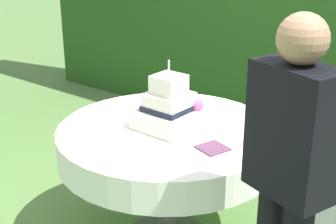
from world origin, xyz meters
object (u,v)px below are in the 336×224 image
(wedding_cake, at_px, (169,109))
(napkin_stack, at_px, (213,148))
(serving_plate_near, at_px, (102,117))
(standing_person, at_px, (289,175))
(serving_plate_far, at_px, (85,134))
(cake_table, at_px, (168,144))

(wedding_cake, relative_size, napkin_stack, 2.83)
(serving_plate_near, height_order, standing_person, standing_person)
(wedding_cake, bearing_deg, serving_plate_near, -162.42)
(serving_plate_near, distance_m, serving_plate_far, 0.28)
(napkin_stack, relative_size, standing_person, 0.09)
(cake_table, height_order, wedding_cake, wedding_cake)
(serving_plate_far, bearing_deg, serving_plate_near, 113.48)
(serving_plate_near, distance_m, standing_person, 1.41)
(serving_plate_far, height_order, standing_person, standing_person)
(serving_plate_far, distance_m, standing_person, 1.27)
(cake_table, xyz_separation_m, serving_plate_far, (-0.32, -0.37, 0.11))
(serving_plate_near, xyz_separation_m, napkin_stack, (0.80, 0.04, -0.00))
(serving_plate_near, xyz_separation_m, serving_plate_far, (0.11, -0.25, 0.00))
(serving_plate_far, height_order, napkin_stack, serving_plate_far)
(serving_plate_near, bearing_deg, napkin_stack, 2.84)
(serving_plate_near, bearing_deg, serving_plate_far, -66.52)
(cake_table, distance_m, standing_person, 1.06)
(napkin_stack, bearing_deg, serving_plate_near, -177.16)
(napkin_stack, bearing_deg, cake_table, 167.82)
(cake_table, relative_size, standing_person, 0.83)
(standing_person, bearing_deg, serving_plate_far, 178.81)
(wedding_cake, bearing_deg, napkin_stack, -14.45)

